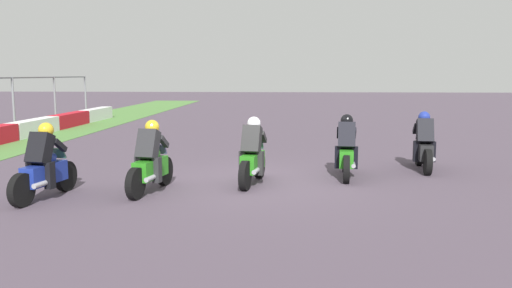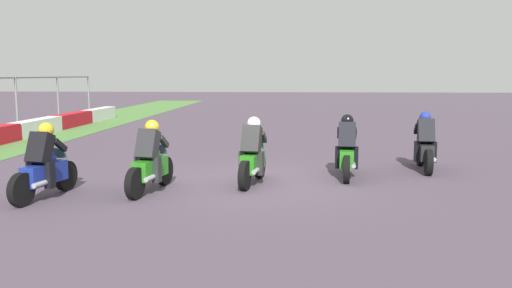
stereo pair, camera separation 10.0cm
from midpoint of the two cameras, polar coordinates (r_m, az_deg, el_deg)
name	(u,v)px [view 2 (the right image)]	position (r m, az deg, el deg)	size (l,w,h in m)	color
ground_plane	(259,182)	(11.99, 0.60, -4.17)	(120.00, 120.00, 0.00)	#4E414F
rider_lane_a	(425,146)	(14.04, 18.16, -0.24)	(2.04, 0.56, 1.51)	black
rider_lane_b	(347,152)	(12.61, 10.11, -0.83)	(2.04, 0.56, 1.51)	black
rider_lane_c	(253,157)	(11.68, -0.12, -1.38)	(2.03, 0.61, 1.51)	black
rider_lane_d	(150,163)	(11.11, -11.22, -2.00)	(2.03, 0.61, 1.51)	black
rider_lane_e	(44,167)	(11.14, -21.89, -2.38)	(2.03, 0.61, 1.51)	black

